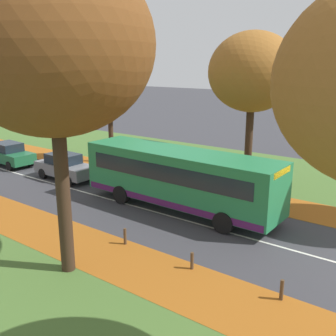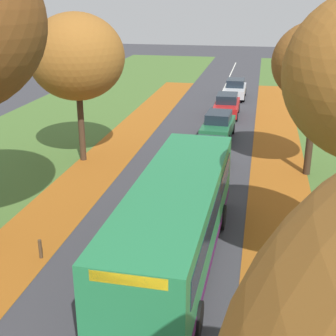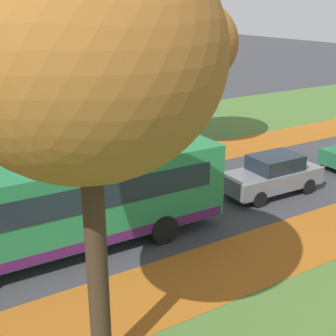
{
  "view_description": "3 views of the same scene",
  "coord_description": "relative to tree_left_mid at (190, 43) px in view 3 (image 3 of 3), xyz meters",
  "views": [
    {
      "loc": [
        -14.23,
        0.32,
        7.17
      ],
      "look_at": [
        0.59,
        11.24,
        2.18
      ],
      "focal_mm": 42.0,
      "sensor_mm": 36.0,
      "label": 1
    },
    {
      "loc": [
        3.46,
        -2.38,
        8.5
      ],
      "look_at": [
        -0.0,
        14.87,
        1.9
      ],
      "focal_mm": 50.0,
      "sensor_mm": 36.0,
      "label": 2
    },
    {
      "loc": [
        13.93,
        6.67,
        7.5
      ],
      "look_at": [
        -0.12,
        15.41,
        1.54
      ],
      "focal_mm": 50.0,
      "sensor_mm": 36.0,
      "label": 3
    }
  ],
  "objects": [
    {
      "name": "grass_verge_left",
      "position": [
        -3.45,
        -0.17,
        -5.47
      ],
      "size": [
        12.0,
        90.0,
        0.01
      ],
      "primitive_type": "cube",
      "color": "#476B2D",
      "rests_on": "ground"
    },
    {
      "name": "leaf_litter_left",
      "position": [
        1.15,
        -6.17,
        -5.46
      ],
      "size": [
        2.8,
        60.0,
        0.0
      ],
      "primitive_type": "cube",
      "color": "#9E5619",
      "rests_on": "grass_verge_left"
    },
    {
      "name": "leaf_litter_right",
      "position": [
        10.35,
        -6.17,
        -5.46
      ],
      "size": [
        2.8,
        60.0,
        0.0
      ],
      "primitive_type": "cube",
      "color": "#9E5619",
      "rests_on": "grass_verge_right"
    },
    {
      "name": "road_centre_line",
      "position": [
        5.75,
        -0.17,
        -5.47
      ],
      "size": [
        0.12,
        80.0,
        0.01
      ],
      "primitive_type": "cube",
      "color": "silver",
      "rests_on": "ground"
    },
    {
      "name": "tree_left_mid",
      "position": [
        0.0,
        0.0,
        0.0
      ],
      "size": [
        4.84,
        4.84,
        7.67
      ],
      "color": "#422D1E",
      "rests_on": "ground"
    },
    {
      "name": "tree_right_near",
      "position": [
        12.1,
        -10.44,
        1.13
      ],
      "size": [
        4.88,
        4.88,
        8.83
      ],
      "color": "#382619",
      "rests_on": "ground"
    },
    {
      "name": "bollard_fifth",
      "position": [
        2.22,
        -9.8,
        -5.13
      ],
      "size": [
        0.12,
        0.12,
        0.7
      ],
      "primitive_type": "cylinder",
      "color": "#4C3823",
      "rests_on": "ground"
    },
    {
      "name": "bus",
      "position": [
        6.81,
        -9.28,
        -3.77
      ],
      "size": [
        2.8,
        10.44,
        2.98
      ],
      "color": "#237A47",
      "rests_on": "ground"
    },
    {
      "name": "car_grey_lead",
      "position": [
        6.83,
        -0.52,
        -4.66
      ],
      "size": [
        1.86,
        4.24,
        1.62
      ],
      "color": "slate",
      "rests_on": "ground"
    }
  ]
}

